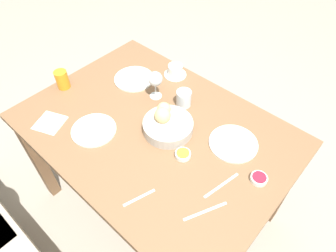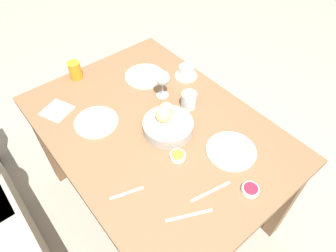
% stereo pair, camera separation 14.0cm
% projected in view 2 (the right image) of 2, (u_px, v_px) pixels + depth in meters
% --- Properties ---
extents(ground_plane, '(10.00, 10.00, 0.00)m').
position_uv_depth(ground_plane, '(159.00, 201.00, 2.02)').
color(ground_plane, gray).
extents(dining_table, '(1.29, 0.93, 0.76)m').
position_uv_depth(dining_table, '(156.00, 139.00, 1.53)').
color(dining_table, brown).
rests_on(dining_table, ground_plane).
extents(bread_basket, '(0.24, 0.24, 0.12)m').
position_uv_depth(bread_basket, '(167.00, 123.00, 1.42)').
color(bread_basket, '#B2ADA3').
rests_on(bread_basket, dining_table).
extents(plate_near_left, '(0.23, 0.23, 0.01)m').
position_uv_depth(plate_near_left, '(231.00, 151.00, 1.35)').
color(plate_near_left, silver).
rests_on(plate_near_left, dining_table).
extents(plate_near_right, '(0.22, 0.22, 0.01)m').
position_uv_depth(plate_near_right, '(145.00, 76.00, 1.71)').
color(plate_near_right, silver).
rests_on(plate_near_right, dining_table).
extents(plate_far_center, '(0.21, 0.21, 0.01)m').
position_uv_depth(plate_far_center, '(96.00, 122.00, 1.47)').
color(plate_far_center, silver).
rests_on(plate_far_center, dining_table).
extents(juice_glass, '(0.07, 0.07, 0.10)m').
position_uv_depth(juice_glass, '(75.00, 70.00, 1.67)').
color(juice_glass, orange).
rests_on(juice_glass, dining_table).
extents(water_tumbler, '(0.08, 0.08, 0.09)m').
position_uv_depth(water_tumbler, '(189.00, 100.00, 1.52)').
color(water_tumbler, silver).
rests_on(water_tumbler, dining_table).
extents(wine_glass, '(0.08, 0.08, 0.16)m').
position_uv_depth(wine_glass, '(162.00, 79.00, 1.52)').
color(wine_glass, silver).
rests_on(wine_glass, dining_table).
extents(coffee_cup, '(0.13, 0.13, 0.07)m').
position_uv_depth(coffee_cup, '(186.00, 72.00, 1.70)').
color(coffee_cup, white).
rests_on(coffee_cup, dining_table).
extents(jam_bowl_berry, '(0.07, 0.07, 0.03)m').
position_uv_depth(jam_bowl_berry, '(250.00, 190.00, 1.21)').
color(jam_bowl_berry, white).
rests_on(jam_bowl_berry, dining_table).
extents(jam_bowl_honey, '(0.07, 0.07, 0.03)m').
position_uv_depth(jam_bowl_honey, '(178.00, 156.00, 1.32)').
color(jam_bowl_honey, white).
rests_on(jam_bowl_honey, dining_table).
extents(fork_silver, '(0.05, 0.19, 0.00)m').
position_uv_depth(fork_silver, '(211.00, 192.00, 1.22)').
color(fork_silver, '#B7B7BC').
rests_on(fork_silver, dining_table).
extents(knife_silver, '(0.09, 0.17, 0.00)m').
position_uv_depth(knife_silver, '(189.00, 215.00, 1.15)').
color(knife_silver, '#B7B7BC').
rests_on(knife_silver, dining_table).
extents(spoon_coffee, '(0.05, 0.14, 0.00)m').
position_uv_depth(spoon_coffee, '(127.00, 193.00, 1.21)').
color(spoon_coffee, '#B7B7BC').
rests_on(spoon_coffee, dining_table).
extents(napkin, '(0.17, 0.17, 0.00)m').
position_uv_depth(napkin, '(57.00, 111.00, 1.53)').
color(napkin, silver).
rests_on(napkin, dining_table).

